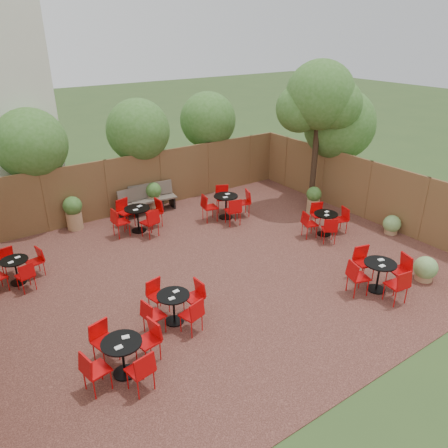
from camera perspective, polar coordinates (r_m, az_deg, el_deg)
ground at (r=11.79m, az=-0.90°, el=-5.92°), size 80.00×80.00×0.00m
courtyard_paving at (r=11.78m, az=-0.90°, el=-5.88°), size 12.00×10.00×0.02m
fence_back at (r=15.41m, az=-11.41°, el=5.20°), size 12.00×0.08×2.00m
fence_right at (r=15.22m, az=18.21°, el=4.19°), size 0.08×10.00×2.00m
overhang_foliage at (r=12.32m, az=-14.26°, el=8.34°), size 15.72×10.46×2.54m
courtyard_tree at (r=15.30m, az=12.37°, el=15.49°), size 2.52×2.42×4.99m
park_bench_left at (r=15.24m, az=-10.90°, el=3.03°), size 1.56×0.63×0.94m
park_bench_right at (r=15.42m, az=-9.29°, el=3.48°), size 1.62×0.68×0.98m
bistro_tables at (r=11.77m, az=-1.94°, el=-3.47°), size 9.87×8.09×0.91m
planters at (r=14.27m, az=-15.13°, el=1.46°), size 11.10×3.95×1.13m
low_shrubs at (r=12.65m, az=25.85°, el=-4.61°), size 2.22×3.98×0.72m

